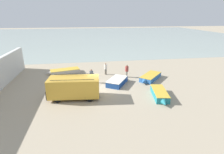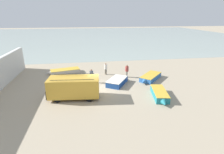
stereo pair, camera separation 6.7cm
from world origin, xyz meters
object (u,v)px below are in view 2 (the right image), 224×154
at_px(fishing_rowboat_1, 64,71).
at_px(fisherman_0, 106,68).
at_px(parked_van, 74,87).
at_px(fisherman_2, 127,70).
at_px(fisherman_1, 91,75).
at_px(fishing_rowboat_3, 160,94).
at_px(fishing_rowboat_0, 150,77).
at_px(fishing_rowboat_2, 118,81).

distance_m(fishing_rowboat_1, fisherman_0, 6.04).
distance_m(parked_van, fisherman_2, 8.46).
bearing_deg(fisherman_0, parked_van, -163.42).
bearing_deg(fisherman_1, fishing_rowboat_3, -56.69).
relative_size(parked_van, fisherman_1, 3.02).
bearing_deg(fisherman_2, fisherman_1, -163.85).
xyz_separation_m(fishing_rowboat_3, fisherman_1, (-6.67, 5.19, 0.69)).
bearing_deg(fishing_rowboat_0, fishing_rowboat_1, -67.89).
bearing_deg(fishing_rowboat_3, fishing_rowboat_0, -179.16).
bearing_deg(fishing_rowboat_0, fishing_rowboat_3, 33.47).
bearing_deg(fishing_rowboat_3, fisherman_2, -153.15).
height_order(parked_van, fishing_rowboat_2, parked_van).
xyz_separation_m(fishing_rowboat_3, fisherman_0, (-4.58, 8.00, 0.63)).
relative_size(fishing_rowboat_0, fishing_rowboat_1, 0.80).
relative_size(fisherman_1, fisherman_2, 1.01).
height_order(fishing_rowboat_1, fisherman_1, fisherman_1).
bearing_deg(fishing_rowboat_3, fishing_rowboat_2, -129.82).
bearing_deg(fisherman_2, fisherman_0, 151.20).
distance_m(fishing_rowboat_0, fishing_rowboat_3, 5.18).
relative_size(fishing_rowboat_3, fisherman_2, 2.45).
height_order(fishing_rowboat_0, fisherman_0, fisherman_0).
relative_size(fishing_rowboat_1, fisherman_1, 2.87).
height_order(fishing_rowboat_0, fishing_rowboat_3, fishing_rowboat_3).
height_order(parked_van, fishing_rowboat_1, parked_van).
bearing_deg(fishing_rowboat_2, fishing_rowboat_3, -108.57).
relative_size(fishing_rowboat_0, fisherman_0, 2.44).
xyz_separation_m(fishing_rowboat_2, fisherman_1, (-3.09, 0.90, 0.69)).
distance_m(fishing_rowboat_2, fisherman_2, 2.83).
bearing_deg(fishing_rowboat_1, fishing_rowboat_0, 144.74).
bearing_deg(parked_van, fisherman_1, -110.69).
xyz_separation_m(fisherman_0, fisherman_1, (-2.08, -2.81, 0.05)).
distance_m(parked_van, fishing_rowboat_3, 8.69).
distance_m(fishing_rowboat_1, fisherman_1, 5.69).
height_order(fishing_rowboat_3, fisherman_2, fisherman_2).
bearing_deg(parked_van, fishing_rowboat_2, -143.61).
bearing_deg(fishing_rowboat_1, fishing_rowboat_2, 128.84).
bearing_deg(fishing_rowboat_2, fisherman_1, 105.35).
xyz_separation_m(fishing_rowboat_0, fisherman_0, (-5.44, 2.90, 0.66)).
distance_m(parked_van, fishing_rowboat_0, 10.21).
bearing_deg(fishing_rowboat_1, fisherman_0, 152.14).
relative_size(fisherman_0, fisherman_2, 0.96).
relative_size(fishing_rowboat_2, fisherman_1, 2.25).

